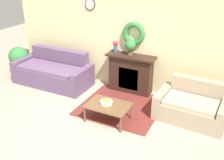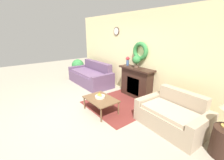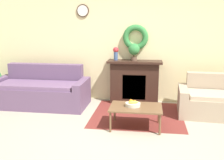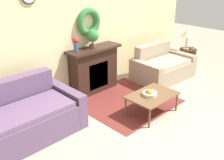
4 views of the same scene
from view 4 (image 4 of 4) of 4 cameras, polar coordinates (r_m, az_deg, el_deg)
ground_plane at (r=4.54m, az=13.43°, el=-11.21°), size 16.00×16.00×0.00m
floor_rug at (r=5.40m, az=2.89°, el=-4.56°), size 1.80×1.73×0.01m
wall_back at (r=5.49m, az=-6.65°, el=10.89°), size 6.80×0.19×2.70m
fireplace at (r=5.66m, az=-3.98°, el=2.33°), size 1.23×0.41×0.99m
couch_left at (r=4.38m, az=-20.60°, el=-8.56°), size 2.11×0.97×0.89m
loveseat_right at (r=6.53m, az=10.82°, el=2.84°), size 1.51×1.00×0.80m
coffee_table at (r=4.86m, az=8.73°, el=-3.53°), size 0.91×0.63×0.39m
fruit_bowl at (r=4.80m, az=8.19°, el=-2.85°), size 0.27×0.27×0.12m
side_table_by_loveseat at (r=7.34m, az=16.03°, el=4.50°), size 0.44×0.44×0.54m
table_lamp at (r=7.13m, az=16.10°, el=9.71°), size 0.33×0.33×0.53m
mug at (r=7.29m, az=17.22°, el=6.84°), size 0.09×0.09×0.09m
vase_on_mantel_left at (r=5.20m, az=-7.90°, el=7.95°), size 0.13×0.13×0.30m
potted_plant_on_mantel at (r=5.42m, az=-4.27°, el=9.44°), size 0.26×0.26×0.39m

